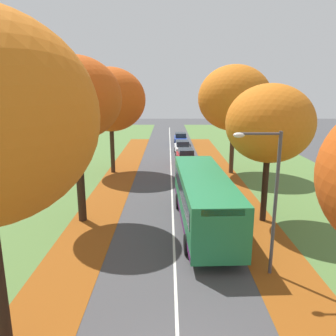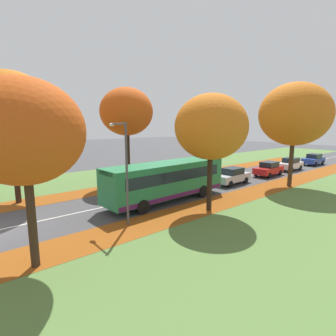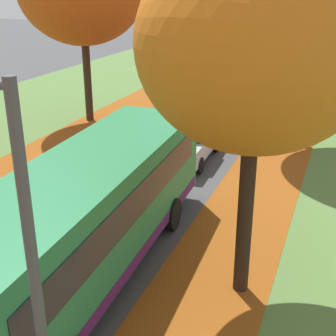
{
  "view_description": "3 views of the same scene",
  "coord_description": "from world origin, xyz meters",
  "px_view_note": "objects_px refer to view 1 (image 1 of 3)",
  "views": [
    {
      "loc": [
        -0.3,
        -6.19,
        7.55
      ],
      "look_at": [
        -0.2,
        15.63,
        2.28
      ],
      "focal_mm": 35.0,
      "sensor_mm": 36.0,
      "label": 1
    },
    {
      "loc": [
        16.82,
        -1.46,
        5.88
      ],
      "look_at": [
        0.49,
        12.21,
        2.3
      ],
      "focal_mm": 28.0,
      "sensor_mm": 36.0,
      "label": 2
    },
    {
      "loc": [
        7.02,
        2.57,
        6.84
      ],
      "look_at": [
        2.14,
        15.27,
        1.38
      ],
      "focal_mm": 50.0,
      "sensor_mm": 36.0,
      "label": 3
    }
  ],
  "objects_px": {
    "streetlamp_right": "(267,188)",
    "car_silver_lead": "(187,174)",
    "tree_right_mid": "(233,98)",
    "tree_right_near": "(268,124)",
    "car_blue_fourth_in_line": "(179,139)",
    "car_white_third_in_line": "(181,148)",
    "car_red_following": "(184,157)",
    "tree_left_near": "(73,99)",
    "bus": "(202,197)",
    "tree_left_mid": "(109,100)"
  },
  "relations": [
    {
      "from": "car_silver_lead",
      "to": "car_blue_fourth_in_line",
      "type": "height_order",
      "value": "same"
    },
    {
      "from": "tree_right_mid",
      "to": "car_silver_lead",
      "type": "xyz_separation_m",
      "value": [
        -4.15,
        -3.44,
        -5.95
      ]
    },
    {
      "from": "tree_right_near",
      "to": "car_silver_lead",
      "type": "height_order",
      "value": "tree_right_near"
    },
    {
      "from": "tree_right_mid",
      "to": "bus",
      "type": "distance_m",
      "value": 13.64
    },
    {
      "from": "tree_right_mid",
      "to": "car_red_following",
      "type": "height_order",
      "value": "tree_right_mid"
    },
    {
      "from": "tree_right_near",
      "to": "bus",
      "type": "distance_m",
      "value": 5.44
    },
    {
      "from": "tree_right_near",
      "to": "car_red_following",
      "type": "height_order",
      "value": "tree_right_near"
    },
    {
      "from": "bus",
      "to": "car_blue_fourth_in_line",
      "type": "distance_m",
      "value": 28.07
    },
    {
      "from": "car_silver_lead",
      "to": "car_blue_fourth_in_line",
      "type": "relative_size",
      "value": 1.01
    },
    {
      "from": "car_red_following",
      "to": "car_blue_fourth_in_line",
      "type": "distance_m",
      "value": 12.69
    },
    {
      "from": "car_silver_lead",
      "to": "car_red_following",
      "type": "bearing_deg",
      "value": 88.72
    },
    {
      "from": "car_blue_fourth_in_line",
      "to": "car_white_third_in_line",
      "type": "bearing_deg",
      "value": -90.46
    },
    {
      "from": "car_silver_lead",
      "to": "car_blue_fourth_in_line",
      "type": "xyz_separation_m",
      "value": [
        0.09,
        19.42,
        0.0
      ]
    },
    {
      "from": "tree_left_near",
      "to": "bus",
      "type": "height_order",
      "value": "tree_left_near"
    },
    {
      "from": "streetlamp_right",
      "to": "car_blue_fourth_in_line",
      "type": "height_order",
      "value": "streetlamp_right"
    },
    {
      "from": "bus",
      "to": "car_red_following",
      "type": "distance_m",
      "value": 15.39
    },
    {
      "from": "tree_right_mid",
      "to": "tree_left_near",
      "type": "bearing_deg",
      "value": -133.98
    },
    {
      "from": "tree_left_near",
      "to": "car_red_following",
      "type": "distance_m",
      "value": 17.25
    },
    {
      "from": "tree_right_near",
      "to": "car_red_following",
      "type": "xyz_separation_m",
      "value": [
        -3.77,
        14.58,
        -4.88
      ]
    },
    {
      "from": "car_blue_fourth_in_line",
      "to": "tree_left_mid",
      "type": "bearing_deg",
      "value": -113.59
    },
    {
      "from": "tree_right_mid",
      "to": "car_blue_fourth_in_line",
      "type": "distance_m",
      "value": 17.54
    },
    {
      "from": "tree_right_near",
      "to": "car_blue_fourth_in_line",
      "type": "xyz_separation_m",
      "value": [
        -3.83,
        27.27,
        -4.88
      ]
    },
    {
      "from": "streetlamp_right",
      "to": "car_red_following",
      "type": "distance_m",
      "value": 20.59
    },
    {
      "from": "tree_right_near",
      "to": "bus",
      "type": "xyz_separation_m",
      "value": [
        -3.62,
        -0.79,
        -3.99
      ]
    },
    {
      "from": "streetlamp_right",
      "to": "car_blue_fourth_in_line",
      "type": "bearing_deg",
      "value": 93.83
    },
    {
      "from": "tree_right_near",
      "to": "car_white_third_in_line",
      "type": "relative_size",
      "value": 1.85
    },
    {
      "from": "car_blue_fourth_in_line",
      "to": "tree_right_mid",
      "type": "bearing_deg",
      "value": -75.73
    },
    {
      "from": "streetlamp_right",
      "to": "car_red_following",
      "type": "xyz_separation_m",
      "value": [
        -2.14,
        20.27,
        -2.92
      ]
    },
    {
      "from": "tree_right_near",
      "to": "tree_right_mid",
      "type": "relative_size",
      "value": 0.82
    },
    {
      "from": "tree_right_near",
      "to": "streetlamp_right",
      "type": "distance_m",
      "value": 6.23
    },
    {
      "from": "tree_right_mid",
      "to": "car_silver_lead",
      "type": "relative_size",
      "value": 2.27
    },
    {
      "from": "car_white_third_in_line",
      "to": "car_silver_lead",
      "type": "bearing_deg",
      "value": -90.13
    },
    {
      "from": "bus",
      "to": "car_blue_fourth_in_line",
      "type": "xyz_separation_m",
      "value": [
        -0.21,
        28.05,
        -0.89
      ]
    },
    {
      "from": "tree_right_mid",
      "to": "streetlamp_right",
      "type": "xyz_separation_m",
      "value": [
        -1.86,
        -16.97,
        -3.03
      ]
    },
    {
      "from": "car_white_third_in_line",
      "to": "tree_left_near",
      "type": "bearing_deg",
      "value": -108.55
    },
    {
      "from": "car_white_third_in_line",
      "to": "car_blue_fourth_in_line",
      "type": "relative_size",
      "value": 1.01
    },
    {
      "from": "bus",
      "to": "car_silver_lead",
      "type": "distance_m",
      "value": 8.68
    },
    {
      "from": "tree_left_near",
      "to": "car_white_third_in_line",
      "type": "bearing_deg",
      "value": 71.45
    },
    {
      "from": "car_silver_lead",
      "to": "car_blue_fourth_in_line",
      "type": "bearing_deg",
      "value": 89.74
    },
    {
      "from": "tree_left_near",
      "to": "car_white_third_in_line",
      "type": "height_order",
      "value": "tree_left_near"
    },
    {
      "from": "tree_left_near",
      "to": "car_blue_fourth_in_line",
      "type": "distance_m",
      "value": 28.76
    },
    {
      "from": "streetlamp_right",
      "to": "car_silver_lead",
      "type": "xyz_separation_m",
      "value": [
        -2.29,
        13.54,
        -2.92
      ]
    },
    {
      "from": "streetlamp_right",
      "to": "car_silver_lead",
      "type": "bearing_deg",
      "value": 99.61
    },
    {
      "from": "car_white_third_in_line",
      "to": "tree_right_near",
      "type": "bearing_deg",
      "value": -79.06
    },
    {
      "from": "tree_right_mid",
      "to": "car_white_third_in_line",
      "type": "bearing_deg",
      "value": 115.04
    },
    {
      "from": "tree_right_near",
      "to": "car_silver_lead",
      "type": "distance_m",
      "value": 10.04
    },
    {
      "from": "car_blue_fourth_in_line",
      "to": "streetlamp_right",
      "type": "bearing_deg",
      "value": -86.17
    },
    {
      "from": "tree_left_near",
      "to": "car_blue_fourth_in_line",
      "type": "xyz_separation_m",
      "value": [
        6.8,
        27.24,
        -6.21
      ]
    },
    {
      "from": "tree_right_near",
      "to": "streetlamp_right",
      "type": "relative_size",
      "value": 1.31
    },
    {
      "from": "tree_right_mid",
      "to": "streetlamp_right",
      "type": "bearing_deg",
      "value": -96.25
    }
  ]
}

